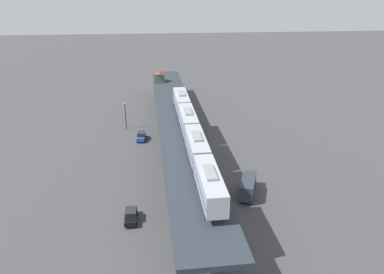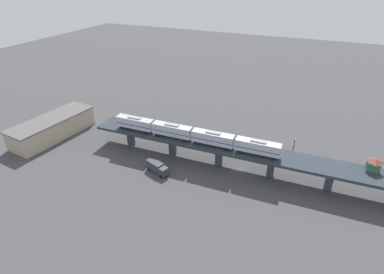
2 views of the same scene
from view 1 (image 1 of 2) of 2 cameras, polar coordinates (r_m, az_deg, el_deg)
ground_plane at (r=83.79m, az=-2.18°, el=-1.62°), size 400.00×400.00×0.00m
elevated_viaduct at (r=81.67m, az=-2.25°, el=2.27°), size 10.93×92.20×6.96m
subway_train at (r=66.99m, az=-0.00°, el=0.82°), size 4.20×49.86×4.45m
signal_hut at (r=111.64m, az=-5.01°, el=9.27°), size 3.31×3.31×3.40m
street_car_black at (r=59.80m, az=-9.28°, el=-11.73°), size 1.95×4.40×1.89m
street_car_blue at (r=88.22m, az=-7.73°, el=0.13°), size 2.23×4.53×1.89m
delivery_truck at (r=65.75m, az=8.51°, el=-7.40°), size 4.55×7.54×3.20m
street_lamp at (r=94.51m, az=-10.11°, el=3.58°), size 0.44×0.44×6.94m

